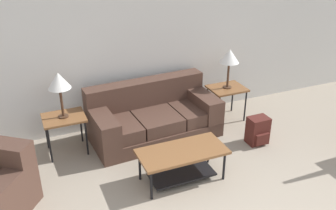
{
  "coord_description": "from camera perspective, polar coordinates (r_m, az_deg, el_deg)",
  "views": [
    {
      "loc": [
        -1.81,
        -1.64,
        2.98
      ],
      "look_at": [
        -0.06,
        2.49,
        0.8
      ],
      "focal_mm": 40.0,
      "sensor_mm": 36.0,
      "label": 1
    }
  ],
  "objects": [
    {
      "name": "wall_back",
      "position": [
        5.88,
        -4.14,
        9.26
      ],
      "size": [
        9.06,
        0.06,
        2.6
      ],
      "color": "silver",
      "rests_on": "ground_plane"
    },
    {
      "name": "couch",
      "position": [
        5.74,
        -2.27,
        -2.01
      ],
      "size": [
        1.97,
        1.04,
        0.82
      ],
      "color": "#4C3328",
      "rests_on": "ground_plane"
    },
    {
      "name": "coffee_table",
      "position": [
        4.75,
        2.16,
        -8.1
      ],
      "size": [
        1.11,
        0.53,
        0.44
      ],
      "color": "brown",
      "rests_on": "ground_plane"
    },
    {
      "name": "side_table_left",
      "position": [
        5.41,
        -15.55,
        -2.27
      ],
      "size": [
        0.58,
        0.48,
        0.56
      ],
      "color": "brown",
      "rests_on": "ground_plane"
    },
    {
      "name": "side_table_right",
      "position": [
        6.21,
        8.97,
        2.16
      ],
      "size": [
        0.58,
        0.48,
        0.56
      ],
      "color": "brown",
      "rests_on": "ground_plane"
    },
    {
      "name": "table_lamp_left",
      "position": [
        5.17,
        -16.31,
        3.44
      ],
      "size": [
        0.31,
        0.31,
        0.65
      ],
      "color": "#472D1E",
      "rests_on": "side_table_left"
    },
    {
      "name": "table_lamp_right",
      "position": [
        6.01,
        9.35,
        7.25
      ],
      "size": [
        0.31,
        0.31,
        0.65
      ],
      "color": "#472D1E",
      "rests_on": "side_table_right"
    },
    {
      "name": "backpack",
      "position": [
        5.73,
        13.53,
        -3.84
      ],
      "size": [
        0.3,
        0.3,
        0.42
      ],
      "color": "#4C1E19",
      "rests_on": "ground_plane"
    }
  ]
}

